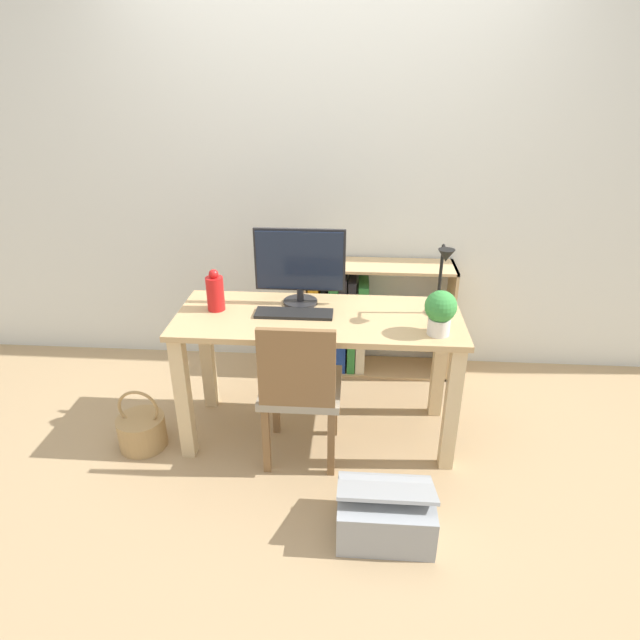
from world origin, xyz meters
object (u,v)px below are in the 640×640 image
Objects in this scene: desk_lamp at (442,275)px; potted_plant at (440,311)px; keyboard at (294,313)px; storage_box at (385,514)px; chair at (300,387)px; monitor at (300,264)px; basket at (142,430)px; vase at (215,292)px; bookshelf at (352,322)px.

desk_lamp is 1.71× the size of potted_plant.
desk_lamp reaches higher than keyboard.
potted_plant is 0.94m from storage_box.
desk_lamp is at bearing 14.01° from chair.
monitor is 1.35× the size of basket.
keyboard is (-0.02, -0.15, -0.21)m from monitor.
vase reaches higher than potted_plant.
storage_box is at bearing -21.91° from basket.
monitor is 2.14× the size of vase.
storage_box is (-0.24, -0.54, -0.74)m from potted_plant.
potted_plant reaches higher than bookshelf.
bookshelf is at bearing 69.19° from chair.
chair reaches higher than bookshelf.
bookshelf is at bearing 115.06° from potted_plant.
monitor is 1.20× the size of keyboard.
bookshelf reaches higher than storage_box.
chair is (0.03, -0.39, -0.50)m from monitor.
desk_lamp is 1.78m from basket.
keyboard is 1.13× the size of basket.
basket is at bearing -172.50° from desk_lamp.
basket is at bearing -167.25° from keyboard.
storage_box is (-0.26, -0.72, -0.84)m from desk_lamp.
desk_lamp is 0.45× the size of chair.
bookshelf is (0.29, 0.72, -0.39)m from keyboard.
vase is at bearing 174.82° from keyboard.
monitor reaches higher than bookshelf.
potted_plant is (0.70, -0.16, 0.11)m from keyboard.
storage_box is (0.47, -0.70, -0.62)m from keyboard.
potted_plant is 1.70m from basket.
keyboard is at bearing 95.18° from chair.
vase is 0.52× the size of storage_box.
potted_plant is 0.62× the size of basket.
vase is at bearing 28.55° from basket.
keyboard is 0.76m from desk_lamp.
bookshelf reaches higher than basket.
monitor reaches higher than potted_plant.
desk_lamp is (0.73, 0.02, 0.22)m from keyboard.
storage_box is at bearing -40.14° from vase.
monitor reaches higher than basket.
keyboard is at bearing -5.18° from vase.
chair is (-0.66, -0.07, -0.40)m from potted_plant.
monitor is 1.24m from basket.
bookshelf is (0.70, 0.68, -0.47)m from vase.
chair is at bearing -78.15° from keyboard.
vase is (-0.41, 0.04, 0.09)m from keyboard.
keyboard reaches higher than storage_box.
chair is 0.99m from bookshelf.
chair is at bearing -159.31° from desk_lamp.
potted_plant is 0.77m from chair.
basket is (-0.82, -0.19, -0.64)m from keyboard.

